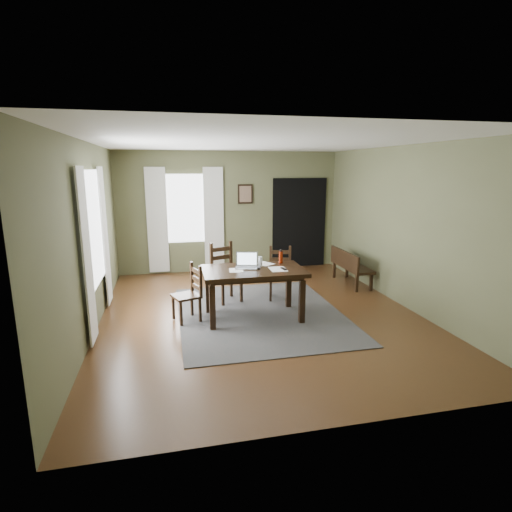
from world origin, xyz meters
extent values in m
cube|color=#492C16|center=(0.00, 0.00, -0.01)|extent=(5.00, 6.00, 0.01)
cube|color=brown|center=(0.00, 3.00, 1.35)|extent=(5.00, 0.02, 2.70)
cube|color=brown|center=(0.00, -3.00, 1.35)|extent=(5.00, 0.02, 2.70)
cube|color=brown|center=(-2.50, 0.00, 1.35)|extent=(0.02, 6.00, 2.70)
cube|color=brown|center=(2.50, 0.00, 1.35)|extent=(0.02, 6.00, 2.70)
cube|color=white|center=(0.00, 0.00, 2.70)|extent=(5.00, 6.00, 0.02)
cube|color=#3B3B3B|center=(0.00, 0.00, 0.01)|extent=(2.60, 3.20, 0.01)
cube|color=black|center=(-0.14, -0.14, 0.76)|extent=(1.58, 0.97, 0.06)
cube|color=black|center=(-0.14, -0.14, 0.71)|extent=(1.41, 0.80, 0.05)
cube|color=black|center=(-0.83, -0.50, 0.35)|extent=(0.09, 0.09, 0.67)
cube|color=black|center=(-0.81, 0.23, 0.35)|extent=(0.09, 0.09, 0.67)
cube|color=black|center=(0.53, -0.52, 0.35)|extent=(0.09, 0.09, 0.67)
cube|color=black|center=(0.54, 0.21, 0.35)|extent=(0.09, 0.09, 0.67)
cube|color=black|center=(-1.18, -0.06, 0.41)|extent=(0.49, 0.49, 0.04)
cube|color=black|center=(-1.38, 0.03, 0.20)|extent=(0.05, 0.05, 0.38)
cube|color=black|center=(-1.09, 0.14, 0.20)|extent=(0.05, 0.05, 0.38)
cube|color=black|center=(-1.27, -0.26, 0.20)|extent=(0.05, 0.05, 0.38)
cube|color=black|center=(-0.98, -0.15, 0.20)|extent=(0.05, 0.05, 0.38)
cube|color=black|center=(-1.07, 0.15, 0.65)|extent=(0.05, 0.05, 0.48)
cube|color=black|center=(-0.96, -0.16, 0.65)|extent=(0.05, 0.05, 0.48)
cube|color=black|center=(-1.02, 0.00, 0.52)|extent=(0.12, 0.27, 0.06)
cube|color=black|center=(-1.02, 0.00, 0.65)|extent=(0.12, 0.27, 0.06)
cube|color=black|center=(-1.02, 0.00, 0.78)|extent=(0.12, 0.27, 0.06)
cube|color=black|center=(-0.43, 0.74, 0.47)|extent=(0.58, 0.58, 0.04)
cube|color=black|center=(-0.54, 0.51, 0.23)|extent=(0.05, 0.05, 0.44)
cube|color=black|center=(-0.66, 0.85, 0.23)|extent=(0.05, 0.05, 0.44)
cube|color=black|center=(-0.19, 0.63, 0.23)|extent=(0.05, 0.05, 0.44)
cube|color=black|center=(-0.32, 0.97, 0.23)|extent=(0.05, 0.05, 0.44)
cube|color=black|center=(-0.68, 0.87, 0.76)|extent=(0.06, 0.06, 0.56)
cube|color=black|center=(-0.31, 1.00, 0.76)|extent=(0.06, 0.06, 0.56)
cube|color=black|center=(-0.49, 0.93, 0.61)|extent=(0.32, 0.14, 0.08)
cube|color=black|center=(-0.49, 0.93, 0.76)|extent=(0.32, 0.14, 0.08)
cube|color=black|center=(-0.49, 0.93, 0.91)|extent=(0.32, 0.14, 0.08)
cube|color=black|center=(0.52, 0.65, 0.43)|extent=(0.50, 0.50, 0.04)
cube|color=black|center=(0.32, 0.54, 0.21)|extent=(0.05, 0.05, 0.40)
cube|color=black|center=(0.41, 0.86, 0.21)|extent=(0.05, 0.05, 0.40)
cube|color=black|center=(0.64, 0.45, 0.21)|extent=(0.05, 0.05, 0.40)
cube|color=black|center=(0.73, 0.77, 0.21)|extent=(0.05, 0.05, 0.40)
cube|color=black|center=(0.40, 0.88, 0.69)|extent=(0.05, 0.05, 0.51)
cube|color=black|center=(0.74, 0.79, 0.69)|extent=(0.05, 0.05, 0.51)
cube|color=black|center=(0.57, 0.83, 0.56)|extent=(0.30, 0.10, 0.07)
cube|color=black|center=(0.57, 0.83, 0.69)|extent=(0.30, 0.10, 0.07)
cube|color=black|center=(0.57, 0.83, 0.83)|extent=(0.30, 0.10, 0.07)
cube|color=black|center=(2.22, 1.26, 0.37)|extent=(0.40, 1.24, 0.05)
cube|color=black|center=(2.37, 0.73, 0.17)|extent=(0.05, 0.05, 0.34)
cube|color=black|center=(2.07, 0.73, 0.17)|extent=(0.05, 0.05, 0.34)
cube|color=black|center=(2.37, 1.79, 0.17)|extent=(0.05, 0.05, 0.34)
cube|color=black|center=(2.07, 1.79, 0.17)|extent=(0.05, 0.05, 0.34)
cube|color=black|center=(2.04, 1.26, 0.55)|extent=(0.04, 1.24, 0.30)
cube|color=#B7B7BC|center=(-0.23, -0.07, 0.80)|extent=(0.39, 0.32, 0.02)
cube|color=#B7B7BC|center=(-0.20, 0.06, 0.92)|extent=(0.35, 0.14, 0.23)
cube|color=silver|center=(-0.20, 0.05, 0.92)|extent=(0.31, 0.12, 0.19)
cube|color=#3F3F42|center=(-0.23, -0.08, 0.81)|extent=(0.32, 0.21, 0.00)
cube|color=#3F3F42|center=(-0.06, -0.14, 0.81)|extent=(0.08, 0.11, 0.03)
cube|color=black|center=(0.31, -0.27, 0.80)|extent=(0.06, 0.17, 0.02)
cylinder|color=silver|center=(0.01, 0.02, 0.87)|extent=(0.08, 0.08, 0.16)
cylinder|color=#9E260C|center=(0.38, 0.15, 0.89)|extent=(0.07, 0.07, 0.20)
cylinder|color=black|center=(0.38, 0.15, 1.01)|extent=(0.04, 0.04, 0.03)
cube|color=white|center=(-0.41, -0.16, 0.80)|extent=(0.24, 0.29, 0.00)
cube|color=white|center=(0.23, -0.23, 0.80)|extent=(0.26, 0.33, 0.00)
cube|color=white|center=(0.10, 0.17, 0.80)|extent=(0.36, 0.38, 0.00)
cube|color=white|center=(-2.47, 0.20, 1.45)|extent=(0.01, 1.30, 1.70)
cube|color=white|center=(-1.00, 2.97, 1.45)|extent=(1.00, 0.01, 1.50)
cube|color=silver|center=(-2.44, -0.62, 1.20)|extent=(0.03, 0.48, 2.30)
cube|color=silver|center=(-2.44, 1.02, 1.20)|extent=(0.03, 0.48, 2.30)
cube|color=silver|center=(-1.62, 2.94, 1.20)|extent=(0.44, 0.03, 2.30)
cube|color=silver|center=(-0.38, 2.94, 1.20)|extent=(0.44, 0.03, 2.30)
cube|color=black|center=(0.35, 2.97, 1.75)|extent=(0.34, 0.03, 0.44)
cube|color=brown|center=(0.35, 2.96, 1.75)|extent=(0.27, 0.01, 0.36)
cube|color=black|center=(1.65, 2.97, 1.05)|extent=(1.30, 0.03, 2.10)
camera|label=1|loc=(-1.41, -5.99, 2.32)|focal=28.00mm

